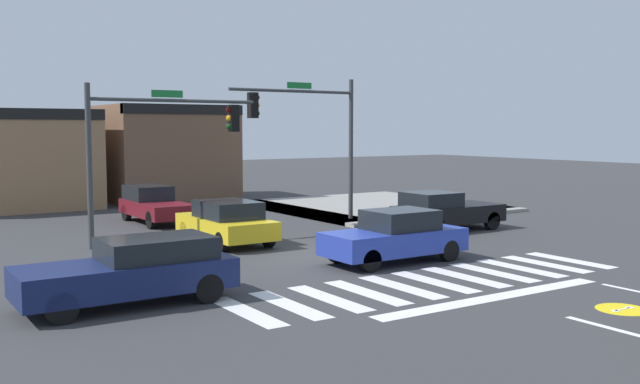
# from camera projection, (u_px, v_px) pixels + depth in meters

# --- Properties ---
(ground_plane) EXTENTS (120.00, 120.00, 0.00)m
(ground_plane) POSITION_uv_depth(u_px,v_px,m) (333.00, 255.00, 21.61)
(ground_plane) COLOR #353538
(crosswalk_near) EXTENTS (11.12, 2.88, 0.01)m
(crosswalk_near) POSITION_uv_depth(u_px,v_px,m) (434.00, 282.00, 17.86)
(crosswalk_near) COLOR silver
(crosswalk_near) RESTS_ON ground_plane
(bike_detector_marking) EXTENTS (1.11, 1.11, 0.01)m
(bike_detector_marking) POSITION_uv_depth(u_px,v_px,m) (622.00, 309.00, 15.14)
(bike_detector_marking) COLOR yellow
(bike_detector_marking) RESTS_ON ground_plane
(curb_corner_northeast) EXTENTS (10.00, 10.60, 0.15)m
(curb_corner_northeast) POSITION_uv_depth(u_px,v_px,m) (368.00, 207.00, 34.08)
(curb_corner_northeast) COLOR gray
(curb_corner_northeast) RESTS_ON ground_plane
(storefront_row) EXTENTS (15.16, 6.51, 5.04)m
(storefront_row) POSITION_uv_depth(u_px,v_px,m) (79.00, 156.00, 35.92)
(storefront_row) COLOR #93704C
(storefront_row) RESTS_ON ground_plane
(traffic_signal_northeast) EXTENTS (5.56, 0.32, 5.81)m
(traffic_signal_northeast) POSITION_uv_depth(u_px,v_px,m) (309.00, 125.00, 27.82)
(traffic_signal_northeast) COLOR #383A3D
(traffic_signal_northeast) RESTS_ON ground_plane
(traffic_signal_northwest) EXTENTS (5.94, 0.32, 5.27)m
(traffic_signal_northwest) POSITION_uv_depth(u_px,v_px,m) (160.00, 134.00, 23.68)
(traffic_signal_northwest) COLOR #383A3D
(traffic_signal_northwest) RESTS_ON ground_plane
(car_black) EXTENTS (4.21, 1.92, 1.48)m
(car_black) POSITION_uv_depth(u_px,v_px,m) (445.00, 211.00, 26.79)
(car_black) COLOR black
(car_black) RESTS_ON ground_plane
(car_yellow) EXTENTS (1.88, 4.19, 1.45)m
(car_yellow) POSITION_uv_depth(u_px,v_px,m) (226.00, 222.00, 23.69)
(car_yellow) COLOR gold
(car_yellow) RESTS_ON ground_plane
(car_blue) EXTENTS (4.22, 1.75, 1.50)m
(car_blue) POSITION_uv_depth(u_px,v_px,m) (395.00, 237.00, 20.46)
(car_blue) COLOR #23389E
(car_blue) RESTS_ON ground_plane
(car_navy) EXTENTS (4.60, 1.83, 1.44)m
(car_navy) POSITION_uv_depth(u_px,v_px,m) (134.00, 270.00, 15.54)
(car_navy) COLOR #141E4C
(car_navy) RESTS_ON ground_plane
(car_maroon) EXTENTS (1.75, 4.31, 1.47)m
(car_maroon) POSITION_uv_depth(u_px,v_px,m) (154.00, 204.00, 29.08)
(car_maroon) COLOR maroon
(car_maroon) RESTS_ON ground_plane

